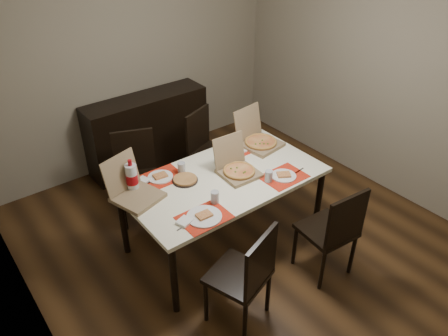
{
  "coord_description": "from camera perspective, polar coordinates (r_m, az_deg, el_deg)",
  "views": [
    {
      "loc": [
        -2.16,
        -2.54,
        2.96
      ],
      "look_at": [
        -0.15,
        0.05,
        0.85
      ],
      "focal_mm": 35.0,
      "sensor_mm": 36.0,
      "label": 1
    }
  ],
  "objects": [
    {
      "name": "ground",
      "position": [
        4.47,
        1.98,
        -8.94
      ],
      "size": [
        3.8,
        4.0,
        0.02
      ],
      "primitive_type": "cube",
      "color": "#472D15",
      "rests_on": "ground"
    },
    {
      "name": "soda_bottle",
      "position": [
        3.79,
        -11.93,
        -1.29
      ],
      "size": [
        0.1,
        0.1,
        0.31
      ],
      "color": "silver",
      "rests_on": "dining_table"
    },
    {
      "name": "room_walls",
      "position": [
        3.88,
        -1.71,
        14.3
      ],
      "size": [
        3.84,
        4.02,
        2.62
      ],
      "color": "gray",
      "rests_on": "ground"
    },
    {
      "name": "setting_near_left",
      "position": [
        3.51,
        -2.52,
        -5.83
      ],
      "size": [
        0.48,
        0.3,
        0.11
      ],
      "color": "red",
      "rests_on": "dining_table"
    },
    {
      "name": "setting_far_left",
      "position": [
        3.98,
        -7.84,
        -0.92
      ],
      "size": [
        0.46,
        0.3,
        0.11
      ],
      "color": "red",
      "rests_on": "dining_table"
    },
    {
      "name": "pizza_box_right",
      "position": [
        4.44,
        4.51,
        3.67
      ],
      "size": [
        0.41,
        0.45,
        0.36
      ],
      "color": "olive",
      "rests_on": "dining_table"
    },
    {
      "name": "pizza_box_left",
      "position": [
        3.75,
        -11.69,
        -3.03
      ],
      "size": [
        0.45,
        0.47,
        0.35
      ],
      "color": "olive",
      "rests_on": "dining_table"
    },
    {
      "name": "chair_far_right",
      "position": [
        4.91,
        -2.27,
        2.78
      ],
      "size": [
        0.54,
        0.54,
        0.93
      ],
      "color": "black",
      "rests_on": "ground"
    },
    {
      "name": "setting_near_right",
      "position": [
        3.96,
        7.25,
        -1.05
      ],
      "size": [
        0.45,
        0.3,
        0.11
      ],
      "color": "red",
      "rests_on": "dining_table"
    },
    {
      "name": "faina_plate",
      "position": [
        3.91,
        -5.1,
        -1.53
      ],
      "size": [
        0.23,
        0.23,
        0.03
      ],
      "color": "black",
      "rests_on": "dining_table"
    },
    {
      "name": "napkin_loose",
      "position": [
        4.02,
        1.24,
        -0.49
      ],
      "size": [
        0.14,
        0.14,
        0.02
      ],
      "primitive_type": "cube",
      "rotation": [
        0.0,
        0.0,
        1.3
      ],
      "color": "white",
      "rests_on": "dining_table"
    },
    {
      "name": "chair_near_right",
      "position": [
        3.86,
        14.09,
        -7.78
      ],
      "size": [
        0.46,
        0.46,
        0.93
      ],
      "color": "black",
      "rests_on": "ground"
    },
    {
      "name": "setting_far_right",
      "position": [
        4.36,
        1.66,
        2.65
      ],
      "size": [
        0.46,
        0.3,
        0.11
      ],
      "color": "red",
      "rests_on": "dining_table"
    },
    {
      "name": "dining_table",
      "position": [
        3.99,
        0.0,
        -2.01
      ],
      "size": [
        1.8,
        1.0,
        0.75
      ],
      "color": "white",
      "rests_on": "ground"
    },
    {
      "name": "chair_far_left",
      "position": [
        4.55,
        -11.34,
        -0.5
      ],
      "size": [
        0.55,
        0.55,
        0.93
      ],
      "color": "black",
      "rests_on": "ground"
    },
    {
      "name": "dip_bowl",
      "position": [
        4.17,
        -0.53,
        0.95
      ],
      "size": [
        0.13,
        0.13,
        0.03
      ],
      "primitive_type": "imported",
      "rotation": [
        0.0,
        0.0,
        0.32
      ],
      "color": "white",
      "rests_on": "dining_table"
    },
    {
      "name": "pizza_box_center",
      "position": [
        3.98,
        1.73,
        -0.05
      ],
      "size": [
        0.34,
        0.38,
        0.33
      ],
      "color": "olive",
      "rests_on": "dining_table"
    },
    {
      "name": "chair_near_left",
      "position": [
        3.38,
        2.92,
        -13.66
      ],
      "size": [
        0.53,
        0.53,
        0.93
      ],
      "color": "black",
      "rests_on": "ground"
    },
    {
      "name": "sideboard",
      "position": [
        5.45,
        -9.93,
        4.78
      ],
      "size": [
        1.5,
        0.4,
        0.9
      ],
      "primitive_type": "cube",
      "color": "black",
      "rests_on": "ground"
    }
  ]
}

